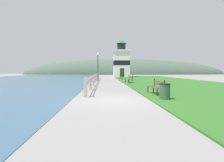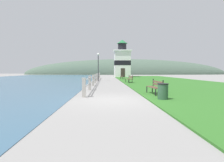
% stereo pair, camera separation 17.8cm
% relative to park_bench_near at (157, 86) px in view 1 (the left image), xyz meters
% --- Properties ---
extents(ground_plane, '(160.00, 160.00, 0.00)m').
position_rel_park_bench_near_xyz_m(ground_plane, '(-2.59, -1.72, -0.54)').
color(ground_plane, gray).
extents(grass_verge, '(12.00, 45.38, 0.06)m').
position_rel_park_bench_near_xyz_m(grass_verge, '(5.10, 13.41, -0.51)').
color(grass_verge, '#2D6623').
rests_on(grass_verge, ground_plane).
extents(water_strip, '(24.00, 72.61, 0.01)m').
position_rel_park_bench_near_xyz_m(water_strip, '(-16.78, 13.41, -0.53)').
color(water_strip, '#385B75').
rests_on(water_strip, ground_plane).
extents(seawall_railing, '(0.18, 24.90, 1.08)m').
position_rel_park_bench_near_xyz_m(seawall_railing, '(-4.18, 11.64, 0.08)').
color(seawall_railing, '#A8A399').
rests_on(seawall_railing, ground_plane).
extents(park_bench_near, '(0.59, 1.66, 0.94)m').
position_rel_park_bench_near_xyz_m(park_bench_near, '(0.00, 0.00, 0.00)').
color(park_bench_near, brown).
rests_on(park_bench_near, ground_plane).
extents(park_bench_midway, '(0.67, 1.76, 0.94)m').
position_rel_park_bench_near_xyz_m(park_bench_midway, '(-0.14, 10.30, 0.00)').
color(park_bench_midway, brown).
rests_on(park_bench_midway, ground_plane).
extents(park_bench_far, '(0.68, 1.90, 0.94)m').
position_rel_park_bench_near_xyz_m(park_bench_far, '(-0.13, 19.64, 0.00)').
color(park_bench_far, brown).
rests_on(park_bench_far, ground_plane).
extents(lighthouse, '(3.99, 3.99, 8.42)m').
position_rel_park_bench_near_xyz_m(lighthouse, '(0.77, 29.33, 2.99)').
color(lighthouse, white).
rests_on(lighthouse, ground_plane).
extents(trash_bin, '(0.54, 0.54, 0.84)m').
position_rel_park_bench_near_xyz_m(trash_bin, '(-0.17, -1.90, -0.11)').
color(trash_bin, '#2D5138').
rests_on(trash_bin, ground_plane).
extents(lamp_post, '(0.36, 0.36, 3.96)m').
position_rel_park_bench_near_xyz_m(lamp_post, '(-4.03, 14.63, 2.20)').
color(lamp_post, '#333338').
rests_on(lamp_post, ground_plane).
extents(distant_hillside, '(80.00, 16.00, 12.00)m').
position_rel_park_bench_near_xyz_m(distant_hillside, '(5.41, 58.53, -0.54)').
color(distant_hillside, '#475B4C').
rests_on(distant_hillside, ground_plane).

